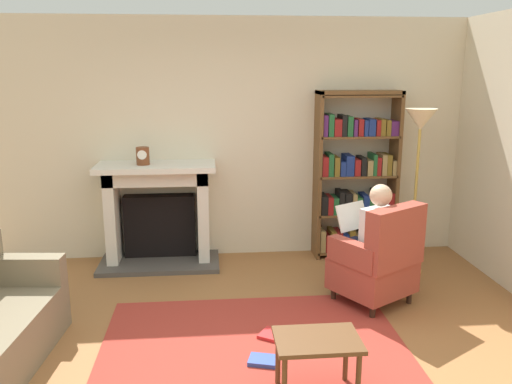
{
  "coord_description": "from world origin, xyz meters",
  "views": [
    {
      "loc": [
        -0.32,
        -3.41,
        2.15
      ],
      "look_at": [
        0.1,
        1.2,
        1.05
      ],
      "focal_mm": 36.82,
      "sensor_mm": 36.0,
      "label": 1
    }
  ],
  "objects_px": {
    "mantel_clock": "(143,156)",
    "side_table": "(317,347)",
    "seated_reader": "(370,237)",
    "armchair_reading": "(379,261)",
    "floor_lamp": "(420,135)",
    "fireplace": "(159,211)",
    "bookshelf": "(356,179)"
  },
  "relations": [
    {
      "from": "mantel_clock",
      "to": "side_table",
      "type": "bearing_deg",
      "value": -61.55
    },
    {
      "from": "side_table",
      "to": "seated_reader",
      "type": "bearing_deg",
      "value": 61.41
    },
    {
      "from": "armchair_reading",
      "to": "floor_lamp",
      "type": "bearing_deg",
      "value": -161.07
    },
    {
      "from": "fireplace",
      "to": "mantel_clock",
      "type": "bearing_deg",
      "value": -143.04
    },
    {
      "from": "mantel_clock",
      "to": "armchair_reading",
      "type": "relative_size",
      "value": 0.19
    },
    {
      "from": "side_table",
      "to": "bookshelf",
      "type": "bearing_deg",
      "value": 69.67
    },
    {
      "from": "seated_reader",
      "to": "side_table",
      "type": "bearing_deg",
      "value": 29.81
    },
    {
      "from": "floor_lamp",
      "to": "armchair_reading",
      "type": "bearing_deg",
      "value": -129.46
    },
    {
      "from": "fireplace",
      "to": "mantel_clock",
      "type": "relative_size",
      "value": 7.01
    },
    {
      "from": "mantel_clock",
      "to": "seated_reader",
      "type": "height_order",
      "value": "mantel_clock"
    },
    {
      "from": "armchair_reading",
      "to": "seated_reader",
      "type": "height_order",
      "value": "seated_reader"
    },
    {
      "from": "fireplace",
      "to": "floor_lamp",
      "type": "height_order",
      "value": "floor_lamp"
    },
    {
      "from": "floor_lamp",
      "to": "mantel_clock",
      "type": "bearing_deg",
      "value": 170.88
    },
    {
      "from": "armchair_reading",
      "to": "seated_reader",
      "type": "bearing_deg",
      "value": -90.0
    },
    {
      "from": "fireplace",
      "to": "floor_lamp",
      "type": "bearing_deg",
      "value": -11.56
    },
    {
      "from": "fireplace",
      "to": "armchair_reading",
      "type": "relative_size",
      "value": 1.36
    },
    {
      "from": "seated_reader",
      "to": "armchair_reading",
      "type": "bearing_deg",
      "value": 90.0
    },
    {
      "from": "fireplace",
      "to": "floor_lamp",
      "type": "distance_m",
      "value": 2.91
    },
    {
      "from": "bookshelf",
      "to": "side_table",
      "type": "height_order",
      "value": "bookshelf"
    },
    {
      "from": "bookshelf",
      "to": "seated_reader",
      "type": "distance_m",
      "value": 1.29
    },
    {
      "from": "armchair_reading",
      "to": "floor_lamp",
      "type": "distance_m",
      "value": 1.43
    },
    {
      "from": "mantel_clock",
      "to": "bookshelf",
      "type": "xyz_separation_m",
      "value": [
        2.38,
        0.14,
        -0.32
      ]
    },
    {
      "from": "bookshelf",
      "to": "armchair_reading",
      "type": "distance_m",
      "value": 1.43
    },
    {
      "from": "floor_lamp",
      "to": "side_table",
      "type": "bearing_deg",
      "value": -124.98
    },
    {
      "from": "armchair_reading",
      "to": "floor_lamp",
      "type": "xyz_separation_m",
      "value": [
        0.61,
        0.75,
        1.06
      ]
    },
    {
      "from": "fireplace",
      "to": "bookshelf",
      "type": "xyz_separation_m",
      "value": [
        2.24,
        0.04,
        0.31
      ]
    },
    {
      "from": "fireplace",
      "to": "mantel_clock",
      "type": "distance_m",
      "value": 0.66
    },
    {
      "from": "side_table",
      "to": "fireplace",
      "type": "bearing_deg",
      "value": 115.27
    },
    {
      "from": "armchair_reading",
      "to": "side_table",
      "type": "xyz_separation_m",
      "value": [
        -0.85,
        -1.35,
        -0.06
      ]
    },
    {
      "from": "seated_reader",
      "to": "side_table",
      "type": "distance_m",
      "value": 1.67
    },
    {
      "from": "armchair_reading",
      "to": "seated_reader",
      "type": "relative_size",
      "value": 0.85
    },
    {
      "from": "side_table",
      "to": "floor_lamp",
      "type": "distance_m",
      "value": 2.79
    }
  ]
}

